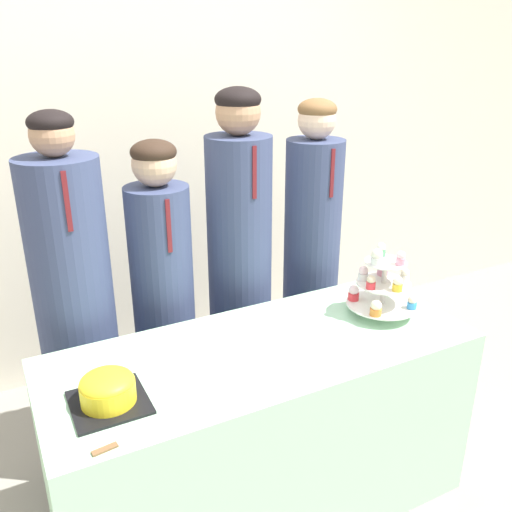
% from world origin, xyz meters
% --- Properties ---
extents(wall_back, '(9.00, 0.06, 2.70)m').
position_xyz_m(wall_back, '(0.00, 1.70, 1.35)').
color(wall_back, beige).
rests_on(wall_back, ground_plane).
extents(table, '(1.60, 0.64, 0.76)m').
position_xyz_m(table, '(0.00, 0.32, 0.38)').
color(table, '#A8DBB2').
rests_on(table, ground_plane).
extents(round_cake, '(0.23, 0.23, 0.11)m').
position_xyz_m(round_cake, '(-0.58, 0.24, 0.81)').
color(round_cake, black).
rests_on(round_cake, table).
extents(cake_knife, '(0.24, 0.05, 0.01)m').
position_xyz_m(cake_knife, '(-0.60, 0.05, 0.76)').
color(cake_knife, silver).
rests_on(cake_knife, table).
extents(cupcake_stand, '(0.29, 0.29, 0.30)m').
position_xyz_m(cupcake_stand, '(0.55, 0.33, 0.89)').
color(cupcake_stand, silver).
rests_on(cupcake_stand, table).
extents(student_0, '(0.31, 0.32, 1.58)m').
position_xyz_m(student_0, '(-0.57, 0.89, 0.74)').
color(student_0, '#384266').
rests_on(student_0, ground_plane).
extents(student_1, '(0.27, 0.28, 1.45)m').
position_xyz_m(student_1, '(-0.19, 0.89, 0.70)').
color(student_1, '#384266').
rests_on(student_1, ground_plane).
extents(student_2, '(0.30, 0.30, 1.63)m').
position_xyz_m(student_2, '(0.18, 0.89, 0.78)').
color(student_2, '#384266').
rests_on(student_2, ground_plane).
extents(student_3, '(0.28, 0.28, 1.57)m').
position_xyz_m(student_3, '(0.58, 0.89, 0.75)').
color(student_3, '#384266').
rests_on(student_3, ground_plane).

